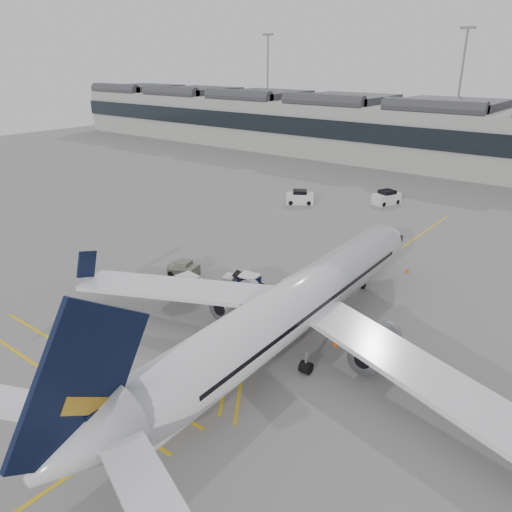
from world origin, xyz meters
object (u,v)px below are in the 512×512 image
Objects in this scene: ramp_agent_a at (246,283)px; ramp_agent_b at (261,294)px; belt_loader at (241,288)px; pushback_tug at (184,269)px; baggage_cart_a at (293,289)px; airliner_main at (290,309)px.

ramp_agent_a is 2.69m from ramp_agent_b.
belt_loader is 6.94m from pushback_tug.
baggage_cart_a is at bearing -2.53° from pushback_tug.
baggage_cart_a is at bearing 120.38° from airliner_main.
ramp_agent_b is (-5.93, 4.40, -2.29)m from airliner_main.
baggage_cart_a is at bearing -21.29° from ramp_agent_a.
belt_loader is 1.71× the size of pushback_tug.
belt_loader reaches higher than ramp_agent_b.
baggage_cart_a is (-4.20, 6.62, -2.21)m from airliner_main.
ramp_agent_b reaches higher than ramp_agent_a.
ramp_agent_a is at bearing 73.58° from belt_loader.
ramp_agent_b is at bearing -129.28° from baggage_cart_a.
belt_loader is (-8.35, 4.68, -2.58)m from airliner_main.
ramp_agent_a is (-8.40, 5.46, -2.37)m from airliner_main.
baggage_cart_a is 11.32m from pushback_tug.
ramp_agent_a is (-4.20, -1.16, -0.16)m from baggage_cart_a.
belt_loader is at bearing -11.40° from pushback_tug.
pushback_tug is at bearing -7.21° from ramp_agent_b.
airliner_main is at bearing -48.97° from belt_loader.
ramp_agent_a is 6.98m from pushback_tug.
baggage_cart_a is 1.01× the size of ramp_agent_b.
airliner_main is 13.26× the size of pushback_tug.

